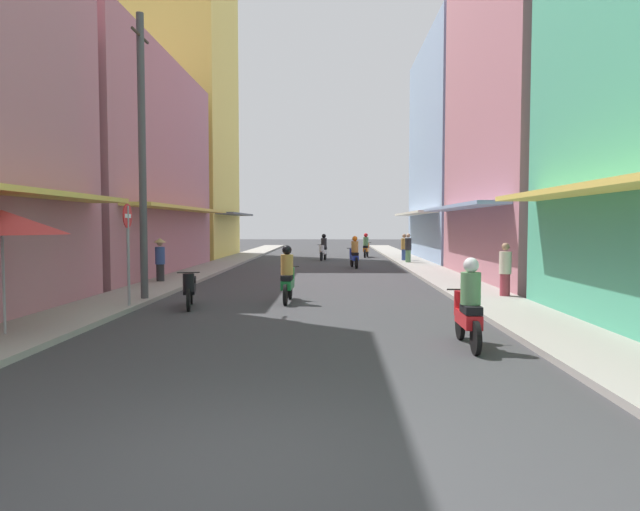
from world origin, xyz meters
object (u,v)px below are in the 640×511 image
Objects in this scene: motorbike_red at (468,307)px; pedestrian_midway at (404,248)px; vendor_umbrella at (2,222)px; utility_pole at (142,157)px; motorbike_blue at (354,254)px; motorbike_black at (190,288)px; motorbike_white at (323,249)px; street_sign_no_entry at (128,242)px; pedestrian_foreground at (160,258)px; motorbike_orange at (366,247)px; pedestrian_far at (408,249)px; motorbike_green at (288,277)px; pedestrian_crossing at (505,271)px.

pedestrian_midway is (1.60, 22.04, 0.10)m from motorbike_red.
utility_pole is at bearing 80.06° from vendor_umbrella.
motorbike_black is (-4.68, -13.45, -0.20)m from motorbike_blue.
pedestrian_midway reaches higher than motorbike_white.
street_sign_no_entry is at bearing 74.76° from vendor_umbrella.
motorbike_blue is 0.23× the size of utility_pole.
pedestrian_midway is 15.70m from pedestrian_foreground.
motorbike_white is 4.89m from pedestrian_midway.
vendor_umbrella reaches higher than motorbike_orange.
motorbike_red and motorbike_blue have the same top height.
utility_pole is at bearing 147.06° from motorbike_black.
pedestrian_far reaches higher than motorbike_blue.
motorbike_white is 0.23× the size of utility_pole.
vendor_umbrella reaches higher than pedestrian_far.
motorbike_red is at bearing -2.52° from vendor_umbrella.
pedestrian_midway is (2.96, 4.13, 0.10)m from motorbike_blue.
pedestrian_foreground is (-5.55, -13.66, 0.23)m from motorbike_white.
motorbike_black is at bearing -155.18° from motorbike_green.
motorbike_red is 6.65m from motorbike_green.
pedestrian_midway is 20.21m from street_sign_no_entry.
pedestrian_crossing is at bearing -19.13° from pedestrian_foreground.
pedestrian_far is at bearing -73.75° from motorbike_orange.
motorbike_black is at bearing -98.98° from motorbike_white.
pedestrian_crossing is at bearing -86.37° from pedestrian_far.
vendor_umbrella is at bearing -151.84° from pedestrian_crossing.
pedestrian_crossing is (2.51, 6.22, 0.11)m from motorbike_red.
pedestrian_midway is (5.21, 16.46, 0.10)m from motorbike_green.
motorbike_red is at bearing -85.65° from motorbike_blue.
pedestrian_far is (7.65, 15.91, 0.33)m from motorbike_black.
utility_pole reaches higher than motorbike_white.
pedestrian_foreground is at bearing 90.73° from vendor_umbrella.
street_sign_no_entry reaches higher than pedestrian_crossing.
utility_pole reaches higher than vendor_umbrella.
street_sign_no_entry is at bearing -113.59° from motorbike_blue.
vendor_umbrella reaches higher than motorbike_white.
motorbike_orange is 18.71m from pedestrian_foreground.
motorbike_red and motorbike_orange have the same top height.
pedestrian_foreground reaches higher than motorbike_green.
pedestrian_far is at bearing 61.08° from street_sign_no_entry.
pedestrian_far is 17.80m from utility_pole.
motorbike_orange is at bearing 75.55° from motorbike_black.
motorbike_green is 1.01× the size of motorbike_black.
pedestrian_far is at bearing -35.99° from motorbike_white.
motorbike_blue is 1.09× the size of pedestrian_far.
motorbike_blue is at bearing -140.35° from pedestrian_far.
utility_pole reaches higher than motorbike_green.
street_sign_no_entry is at bearing -86.02° from utility_pole.
motorbike_black is at bearing 59.74° from vendor_umbrella.
pedestrian_far is at bearing 63.36° from vendor_umbrella.
pedestrian_foreground is at bearing 137.76° from motorbike_green.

